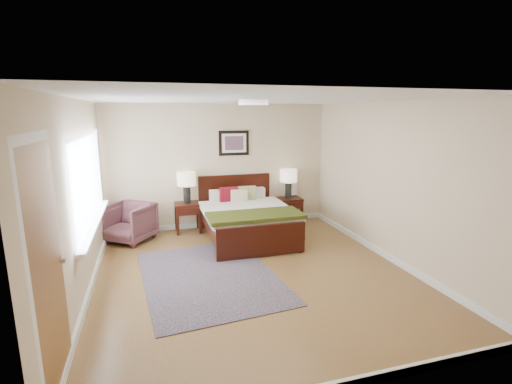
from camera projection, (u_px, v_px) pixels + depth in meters
floor at (254, 273)px, 5.47m from camera, size 5.00×5.00×0.00m
back_wall at (220, 166)px, 7.55m from camera, size 4.50×0.04×2.50m
front_wall at (343, 254)px, 2.86m from camera, size 4.50×0.04×2.50m
left_wall at (79, 201)px, 4.59m from camera, size 0.04×5.00×2.50m
right_wall at (391, 182)px, 5.83m from camera, size 0.04×5.00×2.50m
ceiling at (254, 99)px, 4.95m from camera, size 4.50×5.00×0.02m
window at (91, 181)px, 5.23m from camera, size 0.11×2.72×1.32m
door at (48, 271)px, 2.99m from camera, size 0.06×1.00×2.18m
ceil_fixture at (254, 102)px, 4.95m from camera, size 0.44×0.44×0.08m
bed at (246, 213)px, 6.89m from camera, size 1.62×1.95×1.05m
wall_art at (234, 143)px, 7.51m from camera, size 0.62×0.05×0.50m
nightstand_left at (188, 209)px, 7.29m from camera, size 0.49×0.44×0.58m
nightstand_right at (288, 208)px, 7.91m from camera, size 0.55×0.41×0.54m
lamp_left at (186, 181)px, 7.19m from camera, size 0.36×0.36×0.61m
lamp_right at (289, 178)px, 7.78m from camera, size 0.36×0.36×0.61m
armchair at (129, 223)px, 6.77m from camera, size 1.07×1.07×0.71m
rug_persian at (209, 276)px, 5.37m from camera, size 2.05×2.72×0.01m
rug_navy at (281, 230)px, 7.46m from camera, size 0.95×1.26×0.01m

